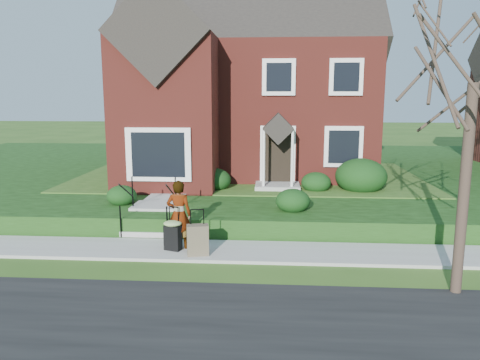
# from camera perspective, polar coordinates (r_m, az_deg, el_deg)

# --- Properties ---
(ground) EXTENTS (120.00, 120.00, 0.00)m
(ground) POSITION_cam_1_polar(r_m,az_deg,el_deg) (12.05, -1.00, -8.86)
(ground) COLOR #2D5119
(ground) RESTS_ON ground
(sidewalk) EXTENTS (60.00, 1.60, 0.08)m
(sidewalk) POSITION_cam_1_polar(r_m,az_deg,el_deg) (12.04, -1.00, -8.68)
(sidewalk) COLOR #9E9B93
(sidewalk) RESTS_ON ground
(terrace) EXTENTS (44.00, 20.00, 0.60)m
(terrace) POSITION_cam_1_polar(r_m,az_deg,el_deg) (22.74, 11.51, 0.83)
(terrace) COLOR black
(terrace) RESTS_ON ground
(walkway) EXTENTS (1.20, 6.00, 0.06)m
(walkway) POSITION_cam_1_polar(r_m,az_deg,el_deg) (17.04, -7.95, -1.06)
(walkway) COLOR #9E9B93
(walkway) RESTS_ON terrace
(main_house) EXTENTS (10.40, 10.20, 9.40)m
(main_house) POSITION_cam_1_polar(r_m,az_deg,el_deg) (21.02, 0.70, 13.85)
(main_house) COLOR maroon
(main_house) RESTS_ON terrace
(front_steps) EXTENTS (1.40, 2.02, 1.50)m
(front_steps) POSITION_cam_1_polar(r_m,az_deg,el_deg) (14.08, -10.57, -4.20)
(front_steps) COLOR #9E9B93
(front_steps) RESTS_ON ground
(foundation_shrubs) EXTENTS (9.87, 4.59, 1.28)m
(foundation_shrubs) POSITION_cam_1_polar(r_m,az_deg,el_deg) (16.55, 3.42, 0.42)
(foundation_shrubs) COLOR black
(foundation_shrubs) RESTS_ON terrace
(woman) EXTENTS (0.67, 0.46, 1.76)m
(woman) POSITION_cam_1_polar(r_m,az_deg,el_deg) (12.06, -7.45, -4.17)
(woman) COLOR #999999
(woman) RESTS_ON sidewalk
(suitcase_black) EXTENTS (0.57, 0.51, 1.12)m
(suitcase_black) POSITION_cam_1_polar(r_m,az_deg,el_deg) (12.01, -8.19, -6.45)
(suitcase_black) COLOR black
(suitcase_black) RESTS_ON sidewalk
(suitcase_olive) EXTENTS (0.58, 0.40, 1.14)m
(suitcase_olive) POSITION_cam_1_polar(r_m,az_deg,el_deg) (11.59, -5.18, -7.28)
(suitcase_olive) COLOR brown
(suitcase_olive) RESTS_ON sidewalk
(tree_verge) EXTENTS (4.58, 4.58, 6.54)m
(tree_verge) POSITION_cam_1_polar(r_m,az_deg,el_deg) (10.00, 26.77, 12.79)
(tree_verge) COLOR #4F3D30
(tree_verge) RESTS_ON ground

